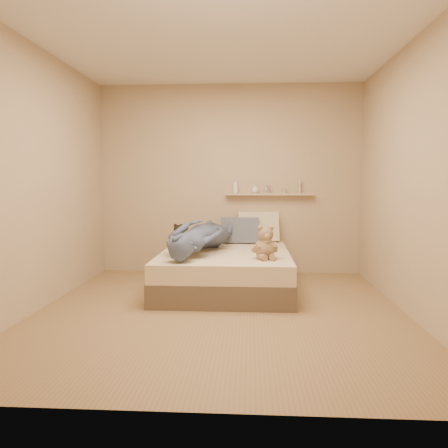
# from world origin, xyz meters

# --- Properties ---
(room) EXTENTS (3.80, 3.80, 3.80)m
(room) POSITION_xyz_m (0.00, 0.00, 1.30)
(room) COLOR olive
(room) RESTS_ON ground
(bed) EXTENTS (1.50, 1.90, 0.45)m
(bed) POSITION_xyz_m (0.00, 0.93, 0.22)
(bed) COLOR brown
(bed) RESTS_ON floor
(game_console) EXTENTS (0.18, 0.13, 0.06)m
(game_console) POSITION_xyz_m (-0.36, 0.34, 0.60)
(game_console) COLOR #B0B1B7
(game_console) RESTS_ON bed
(teddy_bear) EXTENTS (0.30, 0.30, 0.37)m
(teddy_bear) POSITION_xyz_m (0.45, 0.43, 0.60)
(teddy_bear) COLOR #9A7D54
(teddy_bear) RESTS_ON bed
(dark_plush) EXTENTS (0.18, 0.18, 0.28)m
(dark_plush) POSITION_xyz_m (-0.63, 1.36, 0.57)
(dark_plush) COLOR black
(dark_plush) RESTS_ON bed
(pillow_cream) EXTENTS (0.58, 0.33, 0.43)m
(pillow_cream) POSITION_xyz_m (0.40, 1.76, 0.65)
(pillow_cream) COLOR #C3B79A
(pillow_cream) RESTS_ON bed
(pillow_grey) EXTENTS (0.51, 0.22, 0.36)m
(pillow_grey) POSITION_xyz_m (0.15, 1.62, 0.62)
(pillow_grey) COLOR slate
(pillow_grey) RESTS_ON bed
(person) EXTENTS (0.91, 1.70, 0.39)m
(person) POSITION_xyz_m (-0.29, 0.84, 0.64)
(person) COLOR #454E6D
(person) RESTS_ON bed
(wall_shelf) EXTENTS (1.20, 0.12, 0.03)m
(wall_shelf) POSITION_xyz_m (0.55, 1.84, 1.10)
(wall_shelf) COLOR tan
(wall_shelf) RESTS_ON wall_back
(shelf_bottles) EXTENTS (0.94, 0.10, 0.19)m
(shelf_bottles) POSITION_xyz_m (0.38, 1.84, 1.19)
(shelf_bottles) COLOR white
(shelf_bottles) RESTS_ON wall_shelf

